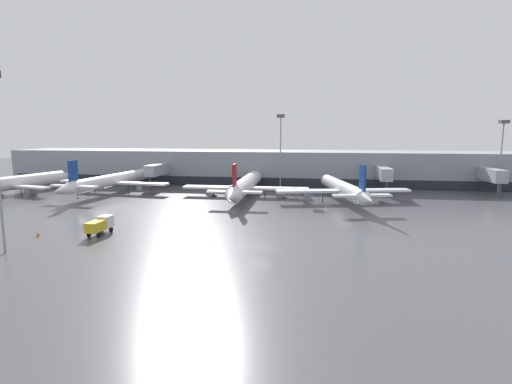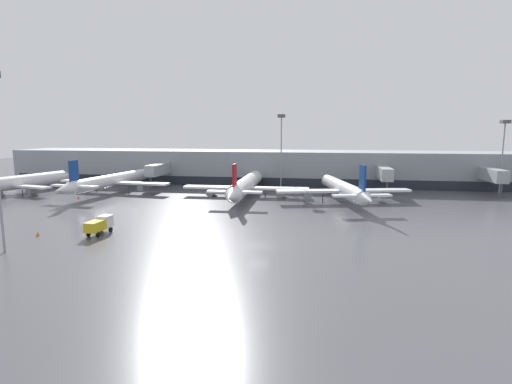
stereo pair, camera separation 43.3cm
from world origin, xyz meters
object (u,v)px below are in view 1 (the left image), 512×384
at_px(traffic_cone_2, 78,197).
at_px(apron_light_mast_1, 281,130).
at_px(parked_jet_3, 343,189).
at_px(parked_jet_1, 113,180).
at_px(parked_jet_4, 245,185).
at_px(service_truck_0, 100,225).
at_px(apron_light_mast_0, 503,135).
at_px(parked_jet_2, 13,183).
at_px(traffic_cone_3, 38,234).

relative_size(traffic_cone_2, apron_light_mast_1, 0.04).
bearing_deg(parked_jet_3, parked_jet_1, 71.23).
relative_size(parked_jet_4, apron_light_mast_1, 2.05).
relative_size(parked_jet_1, service_truck_0, 7.77).
xyz_separation_m(service_truck_0, apron_light_mast_0, (71.92, 49.80, 12.06)).
bearing_deg(parked_jet_2, parked_jet_4, -71.49).
distance_m(parked_jet_1, traffic_cone_2, 10.24).
relative_size(traffic_cone_2, apron_light_mast_0, 0.04).
distance_m(parked_jet_3, traffic_cone_3, 54.81).
relative_size(parked_jet_2, service_truck_0, 6.99).
height_order(traffic_cone_2, apron_light_mast_0, apron_light_mast_0).
xyz_separation_m(apron_light_mast_0, apron_light_mast_1, (-51.27, -0.20, 1.10)).
height_order(parked_jet_3, apron_light_mast_0, apron_light_mast_0).
bearing_deg(parked_jet_1, apron_light_mast_1, -64.54).
relative_size(parked_jet_2, traffic_cone_3, 52.16).
bearing_deg(parked_jet_4, apron_light_mast_1, -25.61).
bearing_deg(parked_jet_4, parked_jet_3, -102.23).
bearing_deg(apron_light_mast_1, parked_jet_4, -114.39).
height_order(parked_jet_4, traffic_cone_3, parked_jet_4).
xyz_separation_m(traffic_cone_3, apron_light_mast_1, (28.66, 51.82, 14.25)).
distance_m(parked_jet_4, apron_light_mast_0, 60.45).
height_order(parked_jet_4, traffic_cone_2, parked_jet_4).
xyz_separation_m(parked_jet_4, apron_light_mast_1, (6.42, 14.16, 12.04)).
xyz_separation_m(parked_jet_2, service_truck_0, (39.02, -30.30, -1.19)).
height_order(parked_jet_3, service_truck_0, parked_jet_3).
relative_size(parked_jet_1, apron_light_mast_0, 2.23).
distance_m(traffic_cone_2, traffic_cone_3, 31.76).
xyz_separation_m(parked_jet_3, traffic_cone_3, (-43.26, -33.57, -2.52)).
distance_m(parked_jet_3, apron_light_mast_1, 26.14).
height_order(apron_light_mast_0, apron_light_mast_1, apron_light_mast_1).
distance_m(parked_jet_2, apron_light_mast_1, 63.84).
relative_size(parked_jet_2, apron_light_mast_1, 1.84).
distance_m(parked_jet_4, service_truck_0, 38.21).
bearing_deg(parked_jet_2, apron_light_mast_0, -67.03).
distance_m(traffic_cone_2, apron_light_mast_0, 96.38).
distance_m(parked_jet_1, service_truck_0, 40.28).
relative_size(parked_jet_3, apron_light_mast_0, 1.89).
bearing_deg(traffic_cone_2, service_truck_0, -52.29).
relative_size(parked_jet_1, parked_jet_3, 1.18).
bearing_deg(service_truck_0, parked_jet_3, -44.45).
distance_m(parked_jet_1, parked_jet_2, 22.29).
xyz_separation_m(parked_jet_2, apron_light_mast_1, (59.67, 19.29, 11.98)).
bearing_deg(apron_light_mast_1, parked_jet_3, -51.36).
bearing_deg(parked_jet_4, traffic_cone_2, 102.56).
height_order(parked_jet_1, parked_jet_3, parked_jet_3).
distance_m(parked_jet_1, traffic_cone_3, 39.71).
bearing_deg(parked_jet_1, parked_jet_4, -85.26).
relative_size(service_truck_0, traffic_cone_2, 6.78).
xyz_separation_m(parked_jet_2, parked_jet_3, (74.26, 1.04, 0.25)).
bearing_deg(service_truck_0, parked_jet_1, 29.73).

